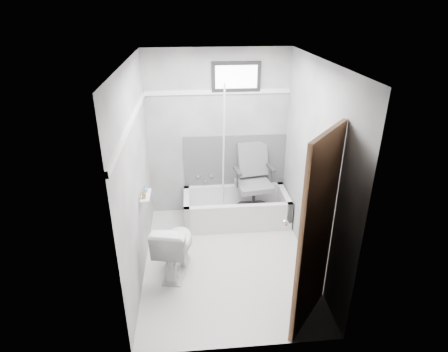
{
  "coord_description": "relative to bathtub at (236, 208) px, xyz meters",
  "views": [
    {
      "loc": [
        -0.38,
        -3.76,
        2.94
      ],
      "look_at": [
        0.0,
        0.35,
        1.0
      ],
      "focal_mm": 30.0,
      "sensor_mm": 36.0,
      "label": 1
    }
  ],
  "objects": [
    {
      "name": "ceiling",
      "position": [
        -0.23,
        -0.93,
        2.19
      ],
      "size": [
        2.6,
        2.6,
        0.0
      ],
      "primitive_type": "plane",
      "rotation": [
        3.14,
        0.0,
        0.0
      ],
      "color": "silver",
      "rests_on": "floor"
    },
    {
      "name": "floor",
      "position": [
        -0.23,
        -0.93,
        -0.21
      ],
      "size": [
        2.6,
        2.6,
        0.0
      ],
      "primitive_type": "plane",
      "color": "silver",
      "rests_on": "ground"
    },
    {
      "name": "trim_left",
      "position": [
        -1.22,
        -0.93,
        1.61
      ],
      "size": [
        0.02,
        2.6,
        0.06
      ],
      "primitive_type": "cube",
      "color": "white",
      "rests_on": "wall_left"
    },
    {
      "name": "wall_right",
      "position": [
        0.77,
        -0.93,
        0.99
      ],
      "size": [
        0.02,
        2.6,
        2.4
      ],
      "primitive_type": "cube",
      "color": "slate",
      "rests_on": "floor"
    },
    {
      "name": "soap_bottle_b",
      "position": [
        -1.17,
        -0.76,
        0.75
      ],
      "size": [
        0.09,
        0.09,
        0.08
      ],
      "primitive_type": "imported",
      "rotation": [
        0.0,
        0.0,
        0.55
      ],
      "color": "teal",
      "rests_on": "shelf"
    },
    {
      "name": "soap_bottle_a",
      "position": [
        -1.17,
        -0.9,
        0.76
      ],
      "size": [
        0.05,
        0.05,
        0.09
      ],
      "primitive_type": "imported",
      "rotation": [
        0.0,
        0.0,
        0.2
      ],
      "color": "olive",
      "rests_on": "shelf"
    },
    {
      "name": "window",
      "position": [
        0.02,
        0.36,
        1.81
      ],
      "size": [
        0.66,
        0.04,
        0.4
      ],
      "primitive_type": null,
      "color": "black",
      "rests_on": "wall_back"
    },
    {
      "name": "door",
      "position": [
        0.75,
        -2.21,
        0.79
      ],
      "size": [
        0.78,
        0.78,
        2.0
      ],
      "primitive_type": null,
      "color": "brown",
      "rests_on": "floor"
    },
    {
      "name": "trim_back",
      "position": [
        -0.23,
        0.36,
        1.61
      ],
      "size": [
        2.0,
        0.02,
        0.06
      ],
      "primitive_type": "cube",
      "color": "white",
      "rests_on": "wall_back"
    },
    {
      "name": "bathtub",
      "position": [
        0.0,
        0.0,
        0.0
      ],
      "size": [
        1.5,
        0.7,
        0.42
      ],
      "primitive_type": null,
      "color": "silver",
      "rests_on": "floor"
    },
    {
      "name": "faucet",
      "position": [
        -0.43,
        0.34,
        0.34
      ],
      "size": [
        0.26,
        0.1,
        0.16
      ],
      "primitive_type": null,
      "color": "silver",
      "rests_on": "wall_back"
    },
    {
      "name": "shelf",
      "position": [
        -1.16,
        -0.82,
        0.69
      ],
      "size": [
        0.1,
        0.32,
        0.02
      ],
      "primitive_type": "cube",
      "color": "silver",
      "rests_on": "wall_left"
    },
    {
      "name": "office_chair",
      "position": [
        0.26,
        0.05,
        0.4
      ],
      "size": [
        0.66,
        0.66,
        0.98
      ],
      "primitive_type": null,
      "rotation": [
        0.0,
        0.0,
        0.17
      ],
      "color": "#5C5C60",
      "rests_on": "bathtub"
    },
    {
      "name": "wall_front",
      "position": [
        -0.23,
        -2.23,
        0.99
      ],
      "size": [
        2.0,
        0.02,
        2.4
      ],
      "primitive_type": "cube",
      "color": "slate",
      "rests_on": "floor"
    },
    {
      "name": "toilet",
      "position": [
        -0.85,
        -1.07,
        0.14
      ],
      "size": [
        0.54,
        0.78,
        0.69
      ],
      "primitive_type": "imported",
      "rotation": [
        0.0,
        0.0,
        2.92
      ],
      "color": "white",
      "rests_on": "floor"
    },
    {
      "name": "wall_left",
      "position": [
        -1.23,
        -0.93,
        0.99
      ],
      "size": [
        0.02,
        2.6,
        2.4
      ],
      "primitive_type": "cube",
      "color": "slate",
      "rests_on": "floor"
    },
    {
      "name": "pole",
      "position": [
        -0.17,
        0.13,
        0.84
      ],
      "size": [
        0.02,
        0.34,
        1.93
      ],
      "primitive_type": "cylinder",
      "rotation": [
        0.16,
        0.0,
        0.0
      ],
      "color": "white",
      "rests_on": "bathtub"
    },
    {
      "name": "wall_back",
      "position": [
        -0.23,
        0.37,
        0.99
      ],
      "size": [
        2.0,
        0.02,
        2.4
      ],
      "primitive_type": "cube",
      "color": "slate",
      "rests_on": "floor"
    },
    {
      "name": "backerboard",
      "position": [
        0.02,
        0.36,
        0.59
      ],
      "size": [
        1.5,
        0.02,
        0.78
      ],
      "primitive_type": "cube",
      "color": "#4C4C4F",
      "rests_on": "wall_back"
    }
  ]
}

